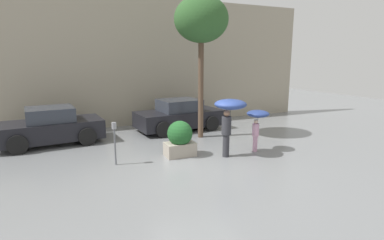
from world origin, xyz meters
The scene contains 9 objects.
ground_plane centered at (0.00, 0.00, 0.00)m, with size 40.00×40.00×0.00m, color slate.
building_facade centered at (0.00, 6.50, 3.00)m, with size 18.00×0.30×6.00m.
planter_box centered at (-0.10, 1.04, 0.59)m, with size 0.98×0.83×1.17m.
person_adult centered at (1.36, 0.38, 1.53)m, with size 1.03×1.03×1.89m.
person_child centered at (2.54, 0.50, 1.16)m, with size 0.76×0.76×1.43m.
parked_car_near centered at (1.23, 4.56, 0.64)m, with size 3.98×2.28×1.39m.
parked_car_far centered at (-4.01, 4.34, 0.64)m, with size 3.79×2.26×1.39m.
street_tree centered at (1.56, 2.99, 4.58)m, with size 2.09×2.09×5.53m.
parking_meter centered at (-2.20, 0.99, 0.94)m, with size 0.14×0.14×1.31m.
Camera 1 is at (-3.50, -7.82, 3.11)m, focal length 28.00 mm.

